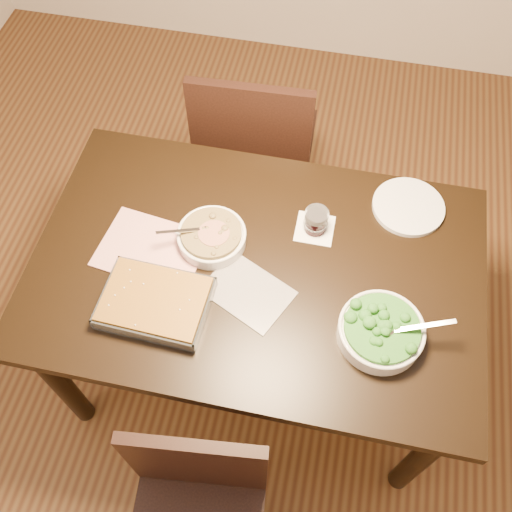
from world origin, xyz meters
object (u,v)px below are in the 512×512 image
Objects in this scene: chair_far at (255,147)px; table at (257,281)px; chair_near at (197,511)px; stew_bowl at (212,236)px; baking_dish at (155,302)px; wine_tumbler at (316,220)px; broccoli_bowl at (381,331)px; dinner_plate at (408,207)px.

table is at bearing 99.72° from chair_far.
chair_far is at bearing 88.37° from chair_near.
chair_near is at bearing 92.17° from chair_far.
stew_bowl reaches higher than table.
baking_dish is 3.76× the size of wine_tumbler.
chair_far is (-0.15, 0.67, -0.12)m from table.
broccoli_bowl is at bearing 44.64° from chair_near.
table is at bearing 158.15° from broccoli_bowl.
wine_tumbler is 0.33m from dinner_plate.
chair_near is at bearing -102.49° from wine_tumbler.
table is 4.36× the size of baking_dish.
broccoli_bowl reaches higher than dinner_plate.
chair_far reaches higher than baking_dish.
table is 5.03× the size of broccoli_bowl.
dinner_plate is at bearing 83.89° from broccoli_bowl.
chair_near reaches higher than baking_dish.
chair_near is (-0.48, -1.00, -0.29)m from dinner_plate.
wine_tumbler is at bearing 44.12° from baking_dish.
stew_bowl is 0.71× the size of baking_dish.
chair_far is at bearing 122.94° from broccoli_bowl.
baking_dish is (-0.11, -0.26, -0.00)m from stew_bowl.
broccoli_bowl reaches higher than stew_bowl.
wine_tumbler is at bearing 20.23° from stew_bowl.
dinner_plate is 0.28× the size of chair_near.
wine_tumbler is 0.10× the size of chair_near.
stew_bowl reaches higher than chair_near.
stew_bowl is at bearing 159.13° from table.
stew_bowl is at bearing 70.12° from baking_dish.
stew_bowl is 2.68× the size of wine_tumbler.
chair_far is at bearing 149.07° from dinner_plate.
dinner_plate is at bearing 38.60° from baking_dish.
stew_bowl is 0.28m from baking_dish.
chair_far is (-0.59, 0.35, -0.22)m from dinner_plate.
chair_near is 1.36m from chair_far.
wine_tumbler is at bearing 71.24° from chair_near.
baking_dish is 0.39× the size of chair_near.
baking_dish is (-0.66, -0.04, -0.01)m from broccoli_bowl.
table is 1.46× the size of chair_far.
stew_bowl is 0.28× the size of chair_near.
dinner_plate reaches higher than table.
baking_dish is at bearing 108.77° from chair_near.
baking_dish is at bearing -112.17° from stew_bowl.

